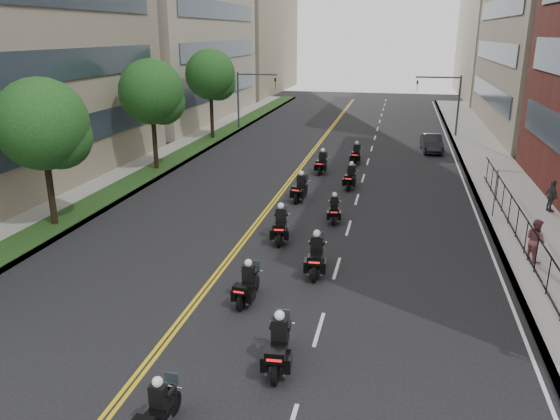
# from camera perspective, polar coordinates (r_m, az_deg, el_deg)

# --- Properties ---
(ground) EXTENTS (160.00, 160.00, 0.00)m
(ground) POSITION_cam_1_polar(r_m,az_deg,el_deg) (15.18, -11.80, -20.16)
(ground) COLOR black
(ground) RESTS_ON ground
(sidewalk_right) EXTENTS (4.00, 90.00, 0.15)m
(sidewalk_right) POSITION_cam_1_polar(r_m,az_deg,el_deg) (37.51, 22.21, 2.48)
(sidewalk_right) COLOR gray
(sidewalk_right) RESTS_ON ground
(sidewalk_left) EXTENTS (4.00, 90.00, 0.15)m
(sidewalk_left) POSITION_cam_1_polar(r_m,az_deg,el_deg) (40.78, -13.19, 4.53)
(sidewalk_left) COLOR gray
(sidewalk_left) RESTS_ON ground
(grass_strip) EXTENTS (2.00, 90.00, 0.04)m
(grass_strip) POSITION_cam_1_polar(r_m,az_deg,el_deg) (40.43, -12.17, 4.62)
(grass_strip) COLOR #163312
(grass_strip) RESTS_ON sidewalk_left
(building_right_far) EXTENTS (15.00, 28.00, 26.00)m
(building_right_far) POSITION_cam_1_polar(r_m,az_deg,el_deg) (90.28, 24.06, 18.97)
(building_right_far) COLOR #A39983
(building_right_far) RESTS_ON ground
(building_left_far) EXTENTS (16.00, 28.00, 26.00)m
(building_left_far) POSITION_cam_1_polar(r_m,az_deg,el_deg) (92.93, -5.05, 20.30)
(building_left_far) COLOR gray
(building_left_far) RESTS_ON ground
(iron_fence) EXTENTS (0.05, 28.00, 1.50)m
(iron_fence) POSITION_cam_1_polar(r_m,az_deg,el_deg) (24.89, 24.75, -3.37)
(iron_fence) COLOR black
(iron_fence) RESTS_ON sidewalk_right
(street_trees) EXTENTS (4.40, 38.40, 7.98)m
(street_trees) POSITION_cam_1_polar(r_m,az_deg,el_deg) (33.87, -16.95, 10.25)
(street_trees) COLOR black
(street_trees) RESTS_ON ground
(traffic_signal_right) EXTENTS (4.09, 0.20, 5.60)m
(traffic_signal_right) POSITION_cam_1_polar(r_m,az_deg,el_deg) (53.20, 17.18, 11.26)
(traffic_signal_right) COLOR #3F3F44
(traffic_signal_right) RESTS_ON ground
(traffic_signal_left) EXTENTS (4.09, 0.20, 5.60)m
(traffic_signal_left) POSITION_cam_1_polar(r_m,az_deg,el_deg) (55.08, -3.43, 12.21)
(traffic_signal_left) COLOR #3F3F44
(traffic_signal_left) RESTS_ON ground
(motorcycle_0) EXTENTS (0.55, 2.10, 1.55)m
(motorcycle_0) POSITION_cam_1_polar(r_m,az_deg,el_deg) (14.24, -12.73, -20.04)
(motorcycle_0) COLOR black
(motorcycle_0) RESTS_ON ground
(motorcycle_1) EXTENTS (0.65, 2.42, 1.78)m
(motorcycle_1) POSITION_cam_1_polar(r_m,az_deg,el_deg) (16.15, -0.12, -14.08)
(motorcycle_1) COLOR black
(motorcycle_1) RESTS_ON ground
(motorcycle_2) EXTENTS (0.56, 2.18, 1.61)m
(motorcycle_2) POSITION_cam_1_polar(r_m,az_deg,el_deg) (19.81, -3.42, -7.89)
(motorcycle_2) COLOR black
(motorcycle_2) RESTS_ON ground
(motorcycle_3) EXTENTS (0.64, 2.47, 1.82)m
(motorcycle_3) POSITION_cam_1_polar(r_m,az_deg,el_deg) (22.00, 3.79, -4.91)
(motorcycle_3) COLOR black
(motorcycle_3) RESTS_ON ground
(motorcycle_4) EXTENTS (0.74, 2.47, 1.83)m
(motorcycle_4) POSITION_cam_1_polar(r_m,az_deg,el_deg) (25.34, 0.06, -1.71)
(motorcycle_4) COLOR black
(motorcycle_4) RESTS_ON ground
(motorcycle_5) EXTENTS (0.58, 2.07, 1.53)m
(motorcycle_5) POSITION_cam_1_polar(r_m,az_deg,el_deg) (28.14, 5.68, -0.02)
(motorcycle_5) COLOR black
(motorcycle_5) RESTS_ON ground
(motorcycle_6) EXTENTS (0.68, 2.35, 1.74)m
(motorcycle_6) POSITION_cam_1_polar(r_m,az_deg,el_deg) (31.52, 2.15, 2.21)
(motorcycle_6) COLOR black
(motorcycle_6) RESTS_ON ground
(motorcycle_7) EXTENTS (0.61, 2.28, 1.68)m
(motorcycle_7) POSITION_cam_1_polar(r_m,az_deg,el_deg) (34.31, 7.40, 3.35)
(motorcycle_7) COLOR black
(motorcycle_7) RESTS_ON ground
(motorcycle_8) EXTENTS (0.57, 2.34, 1.72)m
(motorcycle_8) POSITION_cam_1_polar(r_m,az_deg,el_deg) (37.87, 4.42, 4.87)
(motorcycle_8) COLOR black
(motorcycle_8) RESTS_ON ground
(motorcycle_9) EXTENTS (0.55, 2.27, 1.67)m
(motorcycle_9) POSITION_cam_1_polar(r_m,az_deg,el_deg) (40.99, 7.97, 5.74)
(motorcycle_9) COLOR black
(motorcycle_9) RESTS_ON ground
(parked_sedan) EXTENTS (1.78, 4.33, 1.39)m
(parked_sedan) POSITION_cam_1_polar(r_m,az_deg,el_deg) (46.47, 15.55, 6.75)
(parked_sedan) COLOR black
(parked_sedan) RESTS_ON ground
(pedestrian_b) EXTENTS (1.01, 1.10, 1.83)m
(pedestrian_b) POSITION_cam_1_polar(r_m,az_deg,el_deg) (25.11, 25.13, -2.85)
(pedestrian_b) COLOR brown
(pedestrian_b) RESTS_ON sidewalk_right
(pedestrian_c) EXTENTS (0.68, 1.09, 1.74)m
(pedestrian_c) POSITION_cam_1_polar(r_m,az_deg,el_deg) (32.38, 26.51, 1.32)
(pedestrian_c) COLOR #3D3D44
(pedestrian_c) RESTS_ON sidewalk_right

